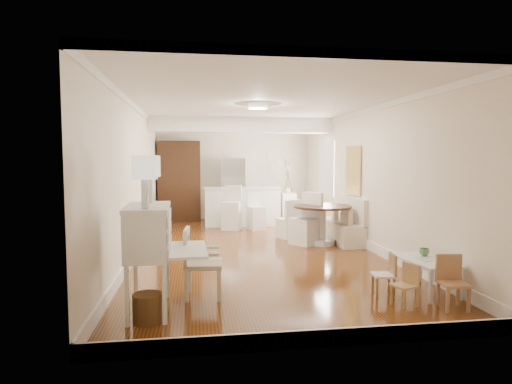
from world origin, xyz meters
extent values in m
plane|color=brown|center=(0.00, 0.00, 0.00)|extent=(9.00, 9.00, 0.00)
cube|color=white|center=(0.00, 0.00, 2.80)|extent=(4.50, 9.00, 0.04)
cube|color=#F0E2CB|center=(0.00, 4.50, 1.40)|extent=(4.50, 0.04, 2.80)
cube|color=#F0E2CB|center=(0.00, -4.50, 1.40)|extent=(4.50, 0.04, 2.80)
cube|color=#F0E2CB|center=(-2.25, 0.00, 1.40)|extent=(0.04, 9.00, 2.80)
cube|color=#F0E2CB|center=(2.25, 0.00, 1.40)|extent=(0.04, 9.00, 2.80)
cube|color=white|center=(0.00, 2.20, 2.62)|extent=(4.50, 0.45, 0.36)
cube|color=tan|center=(2.21, 0.50, 1.55)|extent=(0.04, 0.84, 1.04)
cube|color=white|center=(2.23, 2.40, 1.55)|extent=(0.04, 1.10, 1.40)
cylinder|color=#381E11|center=(-1.20, 4.48, 1.85)|extent=(0.30, 0.03, 0.30)
cylinder|color=white|center=(0.00, -0.50, 2.75)|extent=(0.36, 0.36, 0.08)
cube|color=white|center=(-1.70, -3.24, 0.63)|extent=(1.02, 1.03, 1.26)
cube|color=silver|center=(-1.05, -2.81, 0.45)|extent=(0.56, 0.56, 0.90)
cylinder|color=brown|center=(-1.69, -3.60, 0.16)|extent=(0.33, 0.33, 0.32)
cube|color=silver|center=(1.90, -3.04, 0.22)|extent=(0.65, 0.96, 0.45)
cube|color=tan|center=(1.36, -3.52, 0.26)|extent=(0.33, 0.33, 0.53)
cube|color=olive|center=(1.28, -3.10, 0.29)|extent=(0.31, 0.31, 0.57)
cube|color=#A5724B|center=(1.88, -3.71, 0.33)|extent=(0.35, 0.35, 0.65)
cube|color=silver|center=(1.99, 0.50, 0.49)|extent=(0.52, 1.60, 0.98)
cylinder|color=#422115|center=(1.47, 0.27, 0.41)|extent=(1.40, 1.40, 0.82)
cube|color=white|center=(1.14, 0.37, 0.54)|extent=(0.74, 0.73, 1.08)
cube|color=white|center=(0.94, 1.11, 0.44)|extent=(0.55, 0.56, 0.88)
cube|color=white|center=(0.10, 3.10, 0.52)|extent=(2.05, 0.65, 1.03)
cube|color=white|center=(-0.24, 2.46, 0.56)|extent=(0.56, 0.56, 1.12)
cube|color=silver|center=(0.38, 2.34, 0.47)|extent=(0.47, 0.47, 0.94)
cube|color=#381E11|center=(-1.60, 4.18, 1.15)|extent=(1.20, 0.60, 2.30)
imported|color=silver|center=(0.30, 4.15, 0.90)|extent=(0.75, 0.65, 1.80)
cube|color=white|center=(1.48, 3.66, 0.41)|extent=(0.44, 0.88, 0.82)
imported|color=#518C5A|center=(1.99, -2.84, 0.50)|extent=(0.15, 0.15, 0.11)
imported|color=white|center=(1.47, 3.66, 0.91)|extent=(0.19, 0.19, 0.18)
camera|label=1|loc=(-1.15, -8.30, 1.80)|focal=30.00mm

